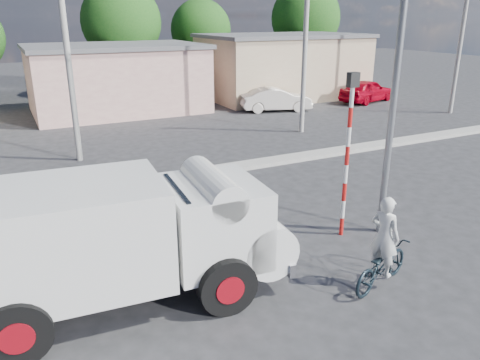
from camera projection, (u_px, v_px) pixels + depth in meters
name	position (u px, v px, depth m)	size (l,w,h in m)	color
ground_plane	(267.00, 291.00, 10.16)	(120.00, 120.00, 0.00)	#28282B
median	(156.00, 179.00, 16.85)	(40.00, 0.80, 0.16)	#99968E
truck	(128.00, 236.00, 9.36)	(6.69, 3.03, 2.69)	black
bicycle	(381.00, 265.00, 10.21)	(0.68, 1.96, 1.03)	black
cyclist	(383.00, 249.00, 10.08)	(0.66, 0.43, 1.81)	silver
car_cream	(276.00, 99.00, 29.15)	(1.53, 4.37, 1.44)	silver
car_red	(367.00, 91.00, 32.19)	(1.84, 4.56, 1.55)	#B00116
traffic_pole	(348.00, 143.00, 11.93)	(0.28, 0.18, 4.36)	red
streetlight	(394.00, 46.00, 11.29)	(2.34, 0.22, 9.00)	slate
building_row	(102.00, 77.00, 28.40)	(37.80, 7.30, 4.44)	#C1B392
tree_row	(117.00, 25.00, 34.01)	(43.62, 7.43, 8.42)	#38281E
utility_poles	(195.00, 54.00, 20.28)	(35.40, 0.24, 8.00)	#99968E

